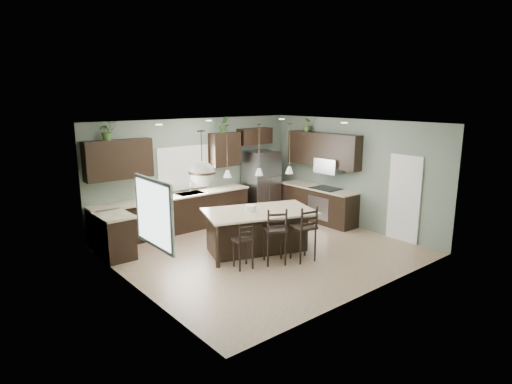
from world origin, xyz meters
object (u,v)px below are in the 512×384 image
at_px(kitchen_island, 259,231).
at_px(serving_dish, 250,208).
at_px(bar_stool_left, 243,245).
at_px(bar_stool_right, 303,233).
at_px(plant_back_left, 107,131).
at_px(bar_stool_center, 275,235).
at_px(refrigerator, 261,183).

bearing_deg(kitchen_island, serving_dish, -180.00).
relative_size(bar_stool_left, bar_stool_right, 0.82).
relative_size(kitchen_island, plant_back_left, 5.52).
xyz_separation_m(bar_stool_center, bar_stool_right, (0.56, -0.25, -0.00)).
height_order(serving_dish, plant_back_left, plant_back_left).
relative_size(refrigerator, bar_stool_center, 1.55).
xyz_separation_m(kitchen_island, bar_stool_right, (0.36, -0.99, 0.13)).
distance_m(bar_stool_right, plant_back_left, 4.81).
bearing_deg(refrigerator, bar_stool_left, -135.21).
relative_size(refrigerator, bar_stool_left, 1.90).
height_order(refrigerator, plant_back_left, plant_back_left).
bearing_deg(kitchen_island, plant_back_left, 151.76).
bearing_deg(refrigerator, bar_stool_center, -125.78).
distance_m(refrigerator, plant_back_left, 4.56).
relative_size(kitchen_island, serving_dish, 9.73).
relative_size(bar_stool_left, plant_back_left, 2.30).
xyz_separation_m(bar_stool_left, bar_stool_right, (1.22, -0.46, 0.11)).
bearing_deg(bar_stool_left, plant_back_left, 126.03).
bearing_deg(kitchen_island, bar_stool_left, -128.29).
distance_m(bar_stool_center, bar_stool_right, 0.61).
bearing_deg(serving_dish, plant_back_left, 130.32).
height_order(bar_stool_left, plant_back_left, plant_back_left).
xyz_separation_m(refrigerator, bar_stool_right, (-1.62, -3.27, -0.33)).
xyz_separation_m(serving_dish, plant_back_left, (-2.07, 2.44, 1.62)).
height_order(refrigerator, bar_stool_left, refrigerator).
relative_size(kitchen_island, bar_stool_left, 2.40).
distance_m(bar_stool_left, plant_back_left, 3.97).
bearing_deg(bar_stool_right, kitchen_island, 120.88).
xyz_separation_m(serving_dish, bar_stool_right, (0.55, -1.06, -0.40)).
height_order(kitchen_island, serving_dish, serving_dish).
bearing_deg(plant_back_left, kitchen_island, -47.99).
xyz_separation_m(refrigerator, bar_stool_left, (-2.84, -2.82, -0.44)).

